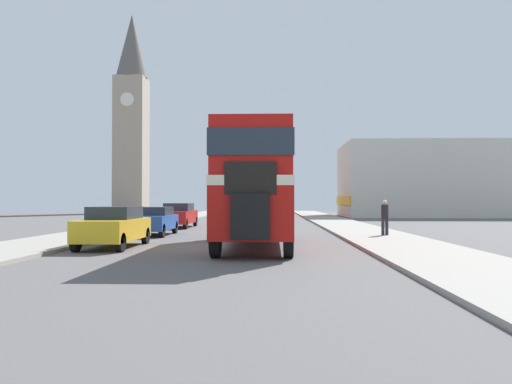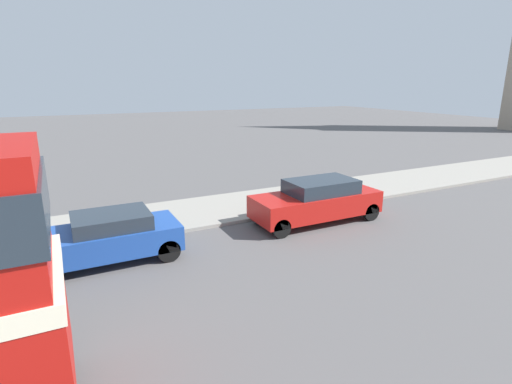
{
  "view_description": "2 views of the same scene",
  "coord_description": "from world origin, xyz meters",
  "px_view_note": "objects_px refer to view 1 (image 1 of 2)",
  "views": [
    {
      "loc": [
        1.96,
        -17.93,
        1.68
      ],
      "look_at": [
        1.35,
        0.47,
        2.01
      ],
      "focal_mm": 35.0,
      "sensor_mm": 36.0,
      "label": 1
    },
    {
      "loc": [
        7.17,
        5.24,
        4.86
      ],
      "look_at": [
        0.0,
        8.85,
        2.64
      ],
      "focal_mm": 28.0,
      "sensor_mm": 36.0,
      "label": 2
    }
  ],
  "objects_px": {
    "church_tower": "(131,111)",
    "double_decker_bus": "(256,180)",
    "bus_distant": "(276,193)",
    "car_parked_far": "(179,215)",
    "pedestrian_walking": "(385,215)",
    "car_parked_near": "(114,226)",
    "car_parked_mid": "(153,220)"
  },
  "relations": [
    {
      "from": "bus_distant",
      "to": "car_parked_mid",
      "type": "bearing_deg",
      "value": -101.77
    },
    {
      "from": "double_decker_bus",
      "to": "church_tower",
      "type": "height_order",
      "value": "church_tower"
    },
    {
      "from": "bus_distant",
      "to": "car_parked_near",
      "type": "relative_size",
      "value": 2.56
    },
    {
      "from": "double_decker_bus",
      "to": "bus_distant",
      "type": "distance_m",
      "value": 35.46
    },
    {
      "from": "car_parked_near",
      "to": "church_tower",
      "type": "bearing_deg",
      "value": 105.35
    },
    {
      "from": "double_decker_bus",
      "to": "car_parked_near",
      "type": "xyz_separation_m",
      "value": [
        -5.12,
        -0.54,
        -1.7
      ]
    },
    {
      "from": "car_parked_near",
      "to": "pedestrian_walking",
      "type": "distance_m",
      "value": 11.97
    },
    {
      "from": "pedestrian_walking",
      "to": "church_tower",
      "type": "height_order",
      "value": "church_tower"
    },
    {
      "from": "double_decker_bus",
      "to": "church_tower",
      "type": "bearing_deg",
      "value": 110.91
    },
    {
      "from": "double_decker_bus",
      "to": "car_parked_mid",
      "type": "height_order",
      "value": "double_decker_bus"
    },
    {
      "from": "bus_distant",
      "to": "car_parked_mid",
      "type": "height_order",
      "value": "bus_distant"
    },
    {
      "from": "bus_distant",
      "to": "car_parked_near",
      "type": "height_order",
      "value": "bus_distant"
    },
    {
      "from": "pedestrian_walking",
      "to": "bus_distant",
      "type": "bearing_deg",
      "value": 98.74
    },
    {
      "from": "car_parked_mid",
      "to": "car_parked_far",
      "type": "xyz_separation_m",
      "value": [
        -0.1,
        7.07,
        0.06
      ]
    },
    {
      "from": "bus_distant",
      "to": "car_parked_far",
      "type": "relative_size",
      "value": 2.26
    },
    {
      "from": "bus_distant",
      "to": "car_parked_far",
      "type": "height_order",
      "value": "bus_distant"
    },
    {
      "from": "bus_distant",
      "to": "church_tower",
      "type": "xyz_separation_m",
      "value": [
        -19.68,
        13.51,
        11.47
      ]
    },
    {
      "from": "bus_distant",
      "to": "car_parked_near",
      "type": "distance_m",
      "value": 36.54
    },
    {
      "from": "bus_distant",
      "to": "car_parked_far",
      "type": "xyz_separation_m",
      "value": [
        -6.29,
        -22.61,
        -1.68
      ]
    },
    {
      "from": "double_decker_bus",
      "to": "bus_distant",
      "type": "relative_size",
      "value": 0.9
    },
    {
      "from": "car_parked_far",
      "to": "double_decker_bus",
      "type": "bearing_deg",
      "value": -67.52
    },
    {
      "from": "bus_distant",
      "to": "pedestrian_walking",
      "type": "height_order",
      "value": "bus_distant"
    },
    {
      "from": "double_decker_bus",
      "to": "church_tower",
      "type": "xyz_separation_m",
      "value": [
        -18.7,
        48.95,
        11.47
      ]
    },
    {
      "from": "bus_distant",
      "to": "car_parked_near",
      "type": "bearing_deg",
      "value": -99.61
    },
    {
      "from": "church_tower",
      "to": "bus_distant",
      "type": "bearing_deg",
      "value": -34.47
    },
    {
      "from": "double_decker_bus",
      "to": "car_parked_near",
      "type": "distance_m",
      "value": 5.42
    },
    {
      "from": "bus_distant",
      "to": "pedestrian_walking",
      "type": "distance_m",
      "value": 31.32
    },
    {
      "from": "church_tower",
      "to": "double_decker_bus",
      "type": "bearing_deg",
      "value": -69.09
    },
    {
      "from": "bus_distant",
      "to": "car_parked_mid",
      "type": "xyz_separation_m",
      "value": [
        -6.18,
        -29.68,
        -1.75
      ]
    },
    {
      "from": "double_decker_bus",
      "to": "car_parked_far",
      "type": "xyz_separation_m",
      "value": [
        -5.31,
        12.84,
        -1.68
      ]
    },
    {
      "from": "car_parked_far",
      "to": "church_tower",
      "type": "relative_size",
      "value": 0.17
    },
    {
      "from": "double_decker_bus",
      "to": "car_parked_mid",
      "type": "distance_m",
      "value": 7.96
    }
  ]
}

